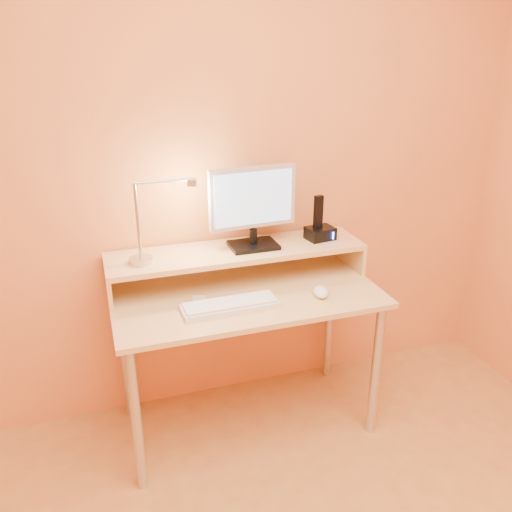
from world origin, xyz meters
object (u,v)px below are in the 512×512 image
object	(u,v)px
lamp_base	(141,260)
phone_dock	(320,233)
monitor_panel	(253,197)
remote_control	(198,307)
mouse	(321,291)
keyboard	(230,306)

from	to	relation	value
lamp_base	phone_dock	world-z (taller)	phone_dock
monitor_panel	lamp_base	size ratio (longest dim) A/B	4.10
lamp_base	remote_control	bearing A→B (deg)	-44.60
lamp_base	mouse	xyz separation A→B (m)	(0.75, -0.24, -0.15)
mouse	lamp_base	bearing A→B (deg)	-179.21
lamp_base	monitor_panel	bearing A→B (deg)	4.38
phone_dock	keyboard	world-z (taller)	phone_dock
phone_dock	remote_control	size ratio (longest dim) A/B	0.68
monitor_panel	remote_control	size ratio (longest dim) A/B	2.16
phone_dock	keyboard	bearing A→B (deg)	-162.16
lamp_base	mouse	distance (m)	0.80
monitor_panel	mouse	size ratio (longest dim) A/B	3.48
lamp_base	phone_dock	size ratio (longest dim) A/B	0.77
lamp_base	keyboard	size ratio (longest dim) A/B	0.24
phone_dock	mouse	distance (m)	0.34
lamp_base	keyboard	bearing A→B (deg)	-35.14
keyboard	mouse	size ratio (longest dim) A/B	3.50
lamp_base	mouse	size ratio (longest dim) A/B	0.85
monitor_panel	phone_dock	xyz separation A→B (m)	(0.34, -0.01, -0.21)
keyboard	mouse	xyz separation A→B (m)	(0.42, -0.01, 0.01)
phone_dock	mouse	size ratio (longest dim) A/B	1.10
phone_dock	remote_control	world-z (taller)	phone_dock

